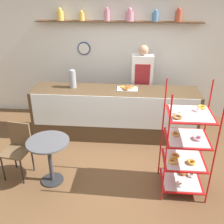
# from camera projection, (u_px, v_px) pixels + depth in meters

# --- Properties ---
(ground_plane) EXTENTS (14.00, 14.00, 0.00)m
(ground_plane) POSITION_uv_depth(u_px,v_px,m) (110.00, 165.00, 4.44)
(ground_plane) COLOR brown
(back_wall) EXTENTS (10.00, 0.30, 2.70)m
(back_wall) POSITION_uv_depth(u_px,v_px,m) (118.00, 56.00, 5.68)
(back_wall) COLOR white
(back_wall) RESTS_ON ground_plane
(display_counter) EXTENTS (3.15, 0.67, 0.97)m
(display_counter) POSITION_uv_depth(u_px,v_px,m) (115.00, 113.00, 5.12)
(display_counter) COLOR #4C3823
(display_counter) RESTS_ON ground_plane
(pastry_rack) EXTENTS (0.63, 0.60, 1.62)m
(pastry_rack) POSITION_uv_depth(u_px,v_px,m) (185.00, 148.00, 3.65)
(pastry_rack) COLOR #B71414
(pastry_rack) RESTS_ON ground_plane
(person_worker) EXTENTS (0.43, 0.23, 1.71)m
(person_worker) POSITION_uv_depth(u_px,v_px,m) (142.00, 83.00, 5.36)
(person_worker) COLOR #282833
(person_worker) RESTS_ON ground_plane
(cafe_table) EXTENTS (0.62, 0.62, 0.72)m
(cafe_table) POSITION_uv_depth(u_px,v_px,m) (49.00, 152.00, 3.85)
(cafe_table) COLOR #262628
(cafe_table) RESTS_ON ground_plane
(cafe_chair) EXTENTS (0.43, 0.43, 0.86)m
(cafe_chair) POSITION_uv_depth(u_px,v_px,m) (18.00, 144.00, 4.05)
(cafe_chair) COLOR black
(cafe_chair) RESTS_ON ground_plane
(coffee_carafe) EXTENTS (0.13, 0.13, 0.36)m
(coffee_carafe) POSITION_uv_depth(u_px,v_px,m) (73.00, 79.00, 4.96)
(coffee_carafe) COLOR gray
(coffee_carafe) RESTS_ON display_counter
(donut_tray_counter) EXTENTS (0.39, 0.24, 0.05)m
(donut_tray_counter) POSITION_uv_depth(u_px,v_px,m) (127.00, 88.00, 4.95)
(donut_tray_counter) COLOR silver
(donut_tray_counter) RESTS_ON display_counter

